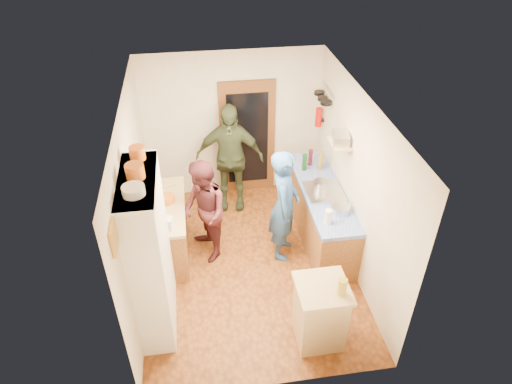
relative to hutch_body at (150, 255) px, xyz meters
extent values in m
cube|color=brown|center=(1.30, 0.80, -1.11)|extent=(3.00, 4.00, 0.02)
cube|color=silver|center=(1.30, 0.80, 1.51)|extent=(3.00, 4.00, 0.02)
cube|color=silver|center=(1.30, 2.81, 0.20)|extent=(3.00, 0.02, 2.60)
cube|color=silver|center=(1.30, -1.21, 0.20)|extent=(3.00, 0.02, 2.60)
cube|color=silver|center=(-0.21, 0.80, 0.20)|extent=(0.02, 4.00, 2.60)
cube|color=silver|center=(2.81, 0.80, 0.20)|extent=(0.02, 4.00, 2.60)
cube|color=brown|center=(1.55, 2.77, -0.05)|extent=(0.95, 0.06, 2.10)
cube|color=black|center=(1.55, 2.74, -0.05)|extent=(0.70, 0.02, 1.70)
cube|color=white|center=(0.00, 0.00, 0.00)|extent=(0.40, 1.20, 2.20)
cube|color=white|center=(0.00, 0.00, 1.08)|extent=(0.40, 1.14, 0.04)
cylinder|color=white|center=(0.00, -0.28, 1.15)|extent=(0.23, 0.23, 0.10)
cylinder|color=orange|center=(0.00, 0.03, 1.18)|extent=(0.20, 0.20, 0.16)
cylinder|color=orange|center=(0.00, 0.41, 1.18)|extent=(0.17, 0.17, 0.15)
cube|color=#9C6B34|center=(0.10, 1.25, -0.68)|extent=(0.60, 1.40, 0.85)
cube|color=#D6BC82|center=(0.10, 1.25, -0.23)|extent=(0.64, 1.44, 0.05)
cube|color=white|center=(0.15, 0.73, -0.12)|extent=(0.24, 0.18, 0.16)
cylinder|color=white|center=(0.05, 1.05, -0.10)|extent=(0.20, 0.20, 0.19)
cylinder|color=orange|center=(0.18, 1.33, -0.15)|extent=(0.26, 0.26, 0.10)
cube|color=#D6BC82|center=(0.12, 1.78, -0.19)|extent=(0.35, 0.30, 0.02)
cube|color=#9C6B34|center=(2.50, 1.30, -0.68)|extent=(0.60, 2.20, 0.84)
cube|color=#042CC4|center=(2.50, 1.30, -0.23)|extent=(0.62, 2.22, 0.06)
cube|color=silver|center=(2.50, 1.21, -0.18)|extent=(0.55, 0.58, 0.04)
cylinder|color=silver|center=(2.45, 1.27, -0.09)|extent=(0.21, 0.21, 0.13)
cylinder|color=#143F14|center=(2.35, 1.88, -0.06)|extent=(0.09, 0.09, 0.29)
cylinder|color=#591419|center=(2.48, 2.01, -0.06)|extent=(0.08, 0.08, 0.28)
cylinder|color=olive|center=(2.61, 1.85, -0.04)|extent=(0.09, 0.09, 0.33)
cylinder|color=white|center=(2.35, 0.50, -0.09)|extent=(0.11, 0.11, 0.22)
cylinder|color=silver|center=(2.60, 0.73, -0.15)|extent=(0.33, 0.33, 0.10)
cube|color=#D6BC82|center=(1.98, -0.63, -0.67)|extent=(0.55, 0.55, 0.86)
cube|color=#D6BC82|center=(1.98, -0.63, -0.22)|extent=(0.62, 0.62, 0.05)
cube|color=white|center=(1.92, -0.58, -0.21)|extent=(0.35, 0.28, 0.02)
cylinder|color=#AD9E2D|center=(2.16, -0.75, -0.08)|extent=(0.11, 0.11, 0.21)
cylinder|color=silver|center=(2.76, 2.33, 0.95)|extent=(0.02, 0.65, 0.02)
cylinder|color=black|center=(2.70, 2.15, 0.82)|extent=(0.18, 0.18, 0.05)
cylinder|color=black|center=(2.70, 2.35, 0.80)|extent=(0.16, 0.16, 0.05)
cylinder|color=black|center=(2.70, 2.55, 0.81)|extent=(0.17, 0.17, 0.05)
cube|color=#D6BC82|center=(2.67, 1.25, 0.60)|extent=(0.26, 0.42, 0.03)
cube|color=silver|center=(2.67, 1.25, 0.69)|extent=(0.27, 0.34, 0.15)
cube|color=black|center=(2.77, 2.50, 0.35)|extent=(0.06, 0.10, 0.04)
cylinder|color=red|center=(2.71, 2.50, 0.40)|extent=(0.11, 0.11, 0.32)
cube|color=gold|center=(-0.18, -0.75, 0.95)|extent=(0.03, 0.25, 0.30)
imported|color=#294D89|center=(1.87, 0.96, -0.21)|extent=(0.59, 0.75, 1.78)
imported|color=#4A1E23|center=(0.70, 1.16, -0.29)|extent=(0.81, 0.93, 1.63)
imported|color=#323C25|center=(1.20, 2.32, -0.14)|extent=(1.18, 0.64, 1.91)
camera|label=1|loc=(0.66, -4.14, 3.78)|focal=32.00mm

